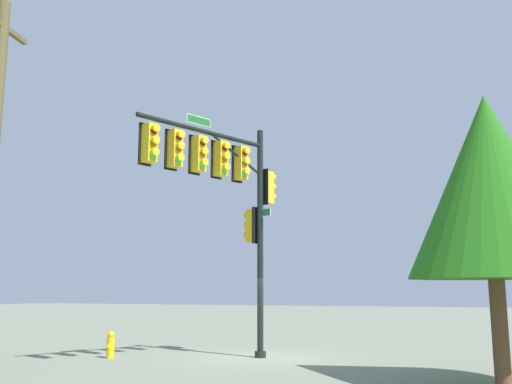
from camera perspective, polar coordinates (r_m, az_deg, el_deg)
ground_plane at (r=18.88m, az=0.44°, el=-16.24°), size 120.00×120.00×0.00m
signal_pole_assembly at (r=18.00m, az=-3.09°, el=0.99°), size 5.20×2.58×7.48m
fire_hydrant at (r=19.26m, az=-14.35°, el=-14.59°), size 0.33×0.24×0.83m
tree_mid at (r=14.49m, az=22.34°, el=0.64°), size 3.96×3.96×6.77m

